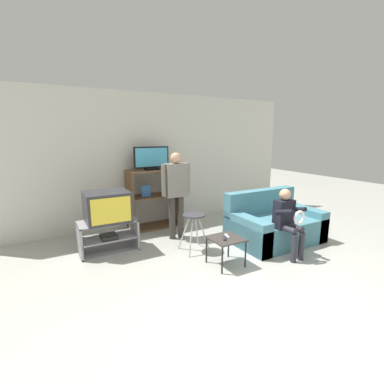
{
  "coord_description": "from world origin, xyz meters",
  "views": [
    {
      "loc": [
        -2.08,
        -2.04,
        1.81
      ],
      "look_at": [
        0.05,
        1.78,
        0.9
      ],
      "focal_mm": 26.0,
      "sensor_mm": 36.0,
      "label": 1
    }
  ],
  "objects_px": {
    "remote_control_white": "(227,236)",
    "media_shelf": "(153,198)",
    "snack_table": "(226,241)",
    "television_flat": "(152,159)",
    "folding_stool": "(194,221)",
    "couch": "(273,225)",
    "person_seated_child": "(288,218)",
    "remote_control_black": "(225,238)",
    "television_main": "(107,206)",
    "tv_stand": "(108,236)",
    "person_standing_adult": "(176,188)"
  },
  "relations": [
    {
      "from": "remote_control_white",
      "to": "media_shelf",
      "type": "bearing_deg",
      "value": 118.73
    },
    {
      "from": "media_shelf",
      "to": "snack_table",
      "type": "xyz_separation_m",
      "value": [
        0.27,
        -2.05,
        -0.23
      ]
    },
    {
      "from": "television_flat",
      "to": "folding_stool",
      "type": "relative_size",
      "value": 1.15
    },
    {
      "from": "couch",
      "to": "person_seated_child",
      "type": "relative_size",
      "value": 1.47
    },
    {
      "from": "remote_control_white",
      "to": "person_seated_child",
      "type": "relative_size",
      "value": 0.14
    },
    {
      "from": "remote_control_black",
      "to": "television_main",
      "type": "bearing_deg",
      "value": 167.5
    },
    {
      "from": "media_shelf",
      "to": "person_seated_child",
      "type": "height_order",
      "value": "media_shelf"
    },
    {
      "from": "television_flat",
      "to": "couch",
      "type": "relative_size",
      "value": 0.46
    },
    {
      "from": "television_main",
      "to": "media_shelf",
      "type": "bearing_deg",
      "value": 35.96
    },
    {
      "from": "television_flat",
      "to": "person_seated_child",
      "type": "bearing_deg",
      "value": -60.42
    },
    {
      "from": "snack_table",
      "to": "folding_stool",
      "type": "bearing_deg",
      "value": 102.71
    },
    {
      "from": "person_seated_child",
      "to": "couch",
      "type": "bearing_deg",
      "value": 62.32
    },
    {
      "from": "media_shelf",
      "to": "remote_control_black",
      "type": "height_order",
      "value": "media_shelf"
    },
    {
      "from": "tv_stand",
      "to": "person_seated_child",
      "type": "relative_size",
      "value": 0.86
    },
    {
      "from": "person_seated_child",
      "to": "tv_stand",
      "type": "bearing_deg",
      "value": 147.33
    },
    {
      "from": "remote_control_black",
      "to": "person_standing_adult",
      "type": "height_order",
      "value": "person_standing_adult"
    },
    {
      "from": "person_seated_child",
      "to": "television_main",
      "type": "bearing_deg",
      "value": 147.28
    },
    {
      "from": "folding_stool",
      "to": "couch",
      "type": "relative_size",
      "value": 0.4
    },
    {
      "from": "tv_stand",
      "to": "media_shelf",
      "type": "height_order",
      "value": "media_shelf"
    },
    {
      "from": "media_shelf",
      "to": "person_standing_adult",
      "type": "relative_size",
      "value": 0.76
    },
    {
      "from": "tv_stand",
      "to": "folding_stool",
      "type": "distance_m",
      "value": 1.37
    },
    {
      "from": "television_main",
      "to": "person_seated_child",
      "type": "height_order",
      "value": "person_seated_child"
    },
    {
      "from": "remote_control_black",
      "to": "media_shelf",
      "type": "bearing_deg",
      "value": 129.82
    },
    {
      "from": "television_flat",
      "to": "remote_control_black",
      "type": "bearing_deg",
      "value": -83.25
    },
    {
      "from": "folding_stool",
      "to": "remote_control_black",
      "type": "distance_m",
      "value": 0.68
    },
    {
      "from": "person_seated_child",
      "to": "remote_control_white",
      "type": "bearing_deg",
      "value": 167.21
    },
    {
      "from": "remote_control_white",
      "to": "person_standing_adult",
      "type": "xyz_separation_m",
      "value": [
        -0.17,
        1.26,
        0.5
      ]
    },
    {
      "from": "couch",
      "to": "media_shelf",
      "type": "bearing_deg",
      "value": 132.77
    },
    {
      "from": "media_shelf",
      "to": "person_seated_child",
      "type": "xyz_separation_m",
      "value": [
        1.25,
        -2.23,
        0.01
      ]
    },
    {
      "from": "remote_control_white",
      "to": "person_seated_child",
      "type": "xyz_separation_m",
      "value": [
        0.94,
        -0.21,
        0.19
      ]
    },
    {
      "from": "couch",
      "to": "person_seated_child",
      "type": "height_order",
      "value": "person_seated_child"
    },
    {
      "from": "tv_stand",
      "to": "remote_control_black",
      "type": "xyz_separation_m",
      "value": [
        1.29,
        -1.32,
        0.17
      ]
    },
    {
      "from": "tv_stand",
      "to": "person_standing_adult",
      "type": "height_order",
      "value": "person_standing_adult"
    },
    {
      "from": "snack_table",
      "to": "tv_stand",
      "type": "bearing_deg",
      "value": 135.7
    },
    {
      "from": "television_main",
      "to": "remote_control_black",
      "type": "xyz_separation_m",
      "value": [
        1.28,
        -1.32,
        -0.31
      ]
    },
    {
      "from": "couch",
      "to": "tv_stand",
      "type": "bearing_deg",
      "value": 160.52
    },
    {
      "from": "snack_table",
      "to": "television_main",
      "type": "bearing_deg",
      "value": 135.55
    },
    {
      "from": "television_main",
      "to": "person_standing_adult",
      "type": "height_order",
      "value": "person_standing_adult"
    },
    {
      "from": "remote_control_white",
      "to": "tv_stand",
      "type": "bearing_deg",
      "value": 157.15
    },
    {
      "from": "couch",
      "to": "remote_control_white",
      "type": "bearing_deg",
      "value": -164.43
    },
    {
      "from": "couch",
      "to": "person_standing_adult",
      "type": "distance_m",
      "value": 1.8
    },
    {
      "from": "folding_stool",
      "to": "person_seated_child",
      "type": "xyz_separation_m",
      "value": [
        1.13,
        -0.83,
        0.11
      ]
    },
    {
      "from": "remote_control_black",
      "to": "couch",
      "type": "bearing_deg",
      "value": 50.35
    },
    {
      "from": "tv_stand",
      "to": "couch",
      "type": "distance_m",
      "value": 2.76
    },
    {
      "from": "folding_stool",
      "to": "person_standing_adult",
      "type": "height_order",
      "value": "person_standing_adult"
    },
    {
      "from": "television_main",
      "to": "media_shelf",
      "type": "xyz_separation_m",
      "value": [
        1.04,
        0.76,
        -0.14
      ]
    },
    {
      "from": "remote_control_white",
      "to": "couch",
      "type": "bearing_deg",
      "value": 35.6
    },
    {
      "from": "television_flat",
      "to": "snack_table",
      "type": "height_order",
      "value": "television_flat"
    },
    {
      "from": "folding_stool",
      "to": "television_flat",
      "type": "bearing_deg",
      "value": 95.63
    },
    {
      "from": "television_flat",
      "to": "person_seated_child",
      "type": "relative_size",
      "value": 0.68
    }
  ]
}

